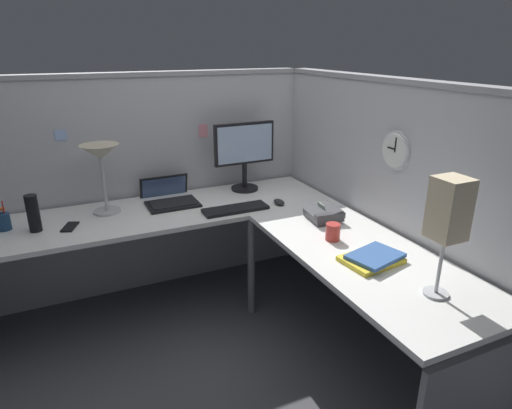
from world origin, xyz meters
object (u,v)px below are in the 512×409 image
cell_phone (70,227)px  desk_lamp_paper (449,212)px  keyboard (235,209)px  laptop (169,198)px  desk_lamp_dome (101,158)px  book_stack (373,258)px  office_phone (324,215)px  thermos_flask (33,213)px  monitor (244,151)px  coffee_mug (333,232)px  wall_clock (396,150)px  computer_mouse (279,202)px  pen_cup (3,221)px

cell_phone → desk_lamp_paper: 2.06m
keyboard → laptop: bearing=133.7°
desk_lamp_dome → book_stack: size_ratio=1.41×
office_phone → thermos_flask: bearing=161.0°
desk_lamp_paper → monitor: bearing=96.1°
laptop → desk_lamp_paper: (0.76, -1.67, 0.36)m
desk_lamp_dome → desk_lamp_paper: (1.18, -1.62, 0.02)m
cell_phone → keyboard: bearing=13.2°
laptop → book_stack: bearing=-61.9°
laptop → coffee_mug: laptop is taller
desk_lamp_dome → thermos_flask: 0.51m
wall_clock → computer_mouse: bearing=123.8°
keyboard → book_stack: size_ratio=1.36×
desk_lamp_dome → monitor: bearing=3.5°
coffee_mug → thermos_flask: bearing=151.3°
office_phone → book_stack: bearing=-97.9°
monitor → laptop: (-0.58, -0.01, -0.27)m
computer_mouse → office_phone: bearing=-71.9°
laptop → pen_cup: (-1.00, -0.09, 0.03)m
wall_clock → cell_phone: bearing=155.8°
keyboard → cell_phone: bearing=171.5°
desk_lamp_dome → thermos_flask: bearing=-161.2°
computer_mouse → book_stack: (0.04, -0.94, 0.00)m
monitor → pen_cup: (-1.58, -0.11, -0.24)m
desk_lamp_dome → pen_cup: desk_lamp_dome is taller
monitor → coffee_mug: 1.06m
desk_lamp_paper → coffee_mug: desk_lamp_paper is taller
thermos_flask → pen_cup: bearing=149.9°
computer_mouse → pen_cup: pen_cup is taller
laptop → desk_lamp_dome: bearing=-173.5°
monitor → desk_lamp_dome: monitor is taller
monitor → coffee_mug: monitor is taller
laptop → wall_clock: 1.53m
laptop → wall_clock: bearing=-42.7°
monitor → desk_lamp_dome: size_ratio=1.12×
monitor → pen_cup: bearing=-176.2°
monitor → wall_clock: size_ratio=2.27×
thermos_flask → book_stack: bearing=-36.3°
cell_phone → coffee_mug: bearing=-9.5°
laptop → cell_phone: 0.69m
office_phone → coffee_mug: bearing=-113.1°
computer_mouse → thermos_flask: bearing=172.8°
cell_phone → wall_clock: (1.72, -0.77, 0.46)m
monitor → pen_cup: 1.60m
computer_mouse → cell_phone: 1.32m
book_stack → desk_lamp_paper: bearing=-81.0°
desk_lamp_dome → wall_clock: bearing=-32.4°
laptop → computer_mouse: size_ratio=3.71×
cell_phone → thermos_flask: (-0.18, 0.03, 0.10)m
laptop → cell_phone: laptop is taller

